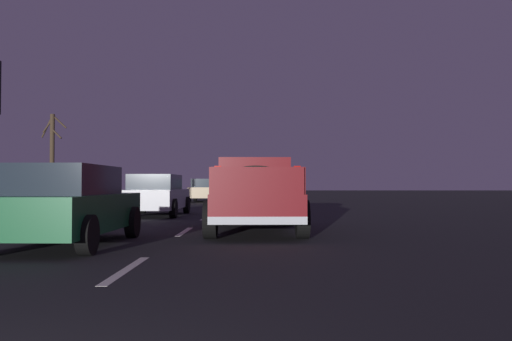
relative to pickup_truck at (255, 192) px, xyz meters
The scene contains 10 objects.
ground 16.12m from the pickup_truck, ahead, with size 144.00×144.00×0.00m, color black.
sidewalk_shoulder 17.67m from the pickup_truck, 24.97° to the left, with size 108.00×4.00×0.12m, color slate.
grass_verge 20.29m from the pickup_truck, 37.90° to the left, with size 108.00×6.00×0.01m, color #1E3819.
lane_markings 18.61m from the pickup_truck, 13.37° to the left, with size 108.06×3.54×0.01m.
pickup_truck is the anchor object (origin of this frame).
sedan_green 4.81m from the pickup_truck, 130.93° to the left, with size 4.43×2.06×1.54m.
sedan_silver 7.52m from the pickup_truck, 29.72° to the left, with size 4.44×2.09×1.54m.
sedan_tan 22.77m from the pickup_truck, ahead, with size 4.43×2.08×1.54m.
sedan_black 25.91m from the pickup_truck, ahead, with size 4.43×2.06×1.54m.
bare_tree_far 22.75m from the pickup_truck, 33.46° to the left, with size 0.97×1.70×5.48m.
Camera 1 is at (-2.31, -1.80, 1.18)m, focal length 37.03 mm.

